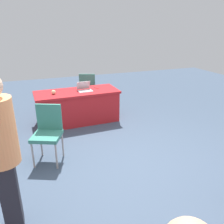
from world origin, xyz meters
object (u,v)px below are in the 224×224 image
(person_presenter, at_px, (2,151))
(laptop_silver, at_px, (85,89))
(chair_near_front, at_px, (48,130))
(scissors_red, at_px, (96,88))
(table_foreground, at_px, (78,106))
(yarn_ball, at_px, (54,92))
(chair_tucked_right, at_px, (88,88))

(person_presenter, relative_size, laptop_silver, 5.40)
(chair_near_front, bearing_deg, scissors_red, -105.59)
(table_foreground, relative_size, scissors_red, 10.61)
(yarn_ball, xyz_separation_m, scissors_red, (-1.03, -0.18, -0.04))
(chair_tucked_right, relative_size, yarn_ball, 10.24)
(chair_tucked_right, xyz_separation_m, scissors_red, (-0.02, 0.73, 0.19))
(chair_near_front, height_order, yarn_ball, chair_near_front)
(laptop_silver, xyz_separation_m, yarn_ball, (0.70, 0.02, 0.01))
(chair_tucked_right, relative_size, scissors_red, 5.37)
(table_foreground, xyz_separation_m, scissors_red, (-0.51, -0.12, 0.37))
(chair_tucked_right, bearing_deg, scissors_red, -66.65)
(chair_tucked_right, height_order, scissors_red, chair_tucked_right)
(table_foreground, bearing_deg, scissors_red, -166.30)
(chair_near_front, bearing_deg, laptop_silver, -100.72)
(person_presenter, distance_m, yarn_ball, 2.85)
(chair_near_front, xyz_separation_m, chair_tucked_right, (-1.30, -2.33, 0.01))
(chair_tucked_right, relative_size, laptop_silver, 2.94)
(chair_near_front, height_order, laptop_silver, chair_near_front)
(chair_near_front, distance_m, scissors_red, 2.08)
(yarn_ball, bearing_deg, person_presenter, 73.18)
(scissors_red, bearing_deg, table_foreground, -86.94)
(chair_tucked_right, bearing_deg, chair_near_front, -97.54)
(yarn_ball, bearing_deg, laptop_silver, -178.64)
(chair_tucked_right, bearing_deg, yarn_ball, -116.48)
(yarn_ball, relative_size, scissors_red, 0.52)
(person_presenter, xyz_separation_m, scissors_red, (-1.85, -2.90, -0.25))
(person_presenter, bearing_deg, scissors_red, -34.82)
(chair_tucked_right, height_order, laptop_silver, chair_tucked_right)
(chair_near_front, relative_size, person_presenter, 0.54)
(chair_near_front, height_order, chair_tucked_right, chair_tucked_right)
(person_presenter, bearing_deg, chair_near_front, -24.62)
(chair_tucked_right, xyz_separation_m, yarn_ball, (1.01, 0.91, 0.23))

